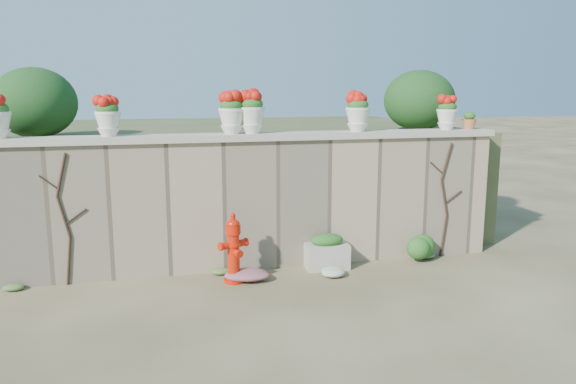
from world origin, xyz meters
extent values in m
plane|color=#4E4127|center=(0.00, 0.00, 0.00)|extent=(80.00, 80.00, 0.00)
cube|color=#9E8769|center=(0.00, 1.80, 1.00)|extent=(8.00, 0.40, 2.00)
cube|color=#B9B09C|center=(0.00, 1.80, 2.05)|extent=(8.10, 0.52, 0.10)
cube|color=#384C23|center=(0.00, 5.00, 1.00)|extent=(9.00, 6.00, 2.00)
ellipsoid|color=#143814|center=(-3.20, 3.00, 2.55)|extent=(1.30, 1.30, 1.10)
ellipsoid|color=#143814|center=(3.40, 3.00, 2.55)|extent=(1.30, 1.30, 1.10)
cylinder|color=black|center=(-2.66, 1.58, 0.35)|extent=(0.12, 0.04, 0.70)
cylinder|color=black|center=(-2.69, 1.58, 1.00)|extent=(0.17, 0.04, 0.61)
cylinder|color=black|center=(-2.67, 1.58, 1.60)|extent=(0.18, 0.04, 0.61)
cylinder|color=black|center=(-2.52, 1.58, 1.00)|extent=(0.30, 0.02, 0.22)
cylinder|color=black|center=(-2.85, 1.58, 1.50)|extent=(0.25, 0.02, 0.21)
cylinder|color=black|center=(3.24, 1.58, 0.35)|extent=(0.12, 0.04, 0.70)
cylinder|color=black|center=(3.22, 1.58, 1.00)|extent=(0.17, 0.04, 0.61)
cylinder|color=black|center=(3.23, 1.58, 1.60)|extent=(0.18, 0.04, 0.61)
cylinder|color=black|center=(3.38, 1.58, 1.00)|extent=(0.30, 0.02, 0.22)
cylinder|color=black|center=(3.05, 1.58, 1.50)|extent=(0.25, 0.02, 0.21)
cylinder|color=red|center=(-0.36, 1.13, 0.03)|extent=(0.29, 0.29, 0.05)
cylinder|color=red|center=(-0.36, 1.13, 0.41)|extent=(0.18, 0.18, 0.64)
cylinder|color=red|center=(-0.36, 1.13, 0.57)|extent=(0.22, 0.22, 0.04)
cylinder|color=red|center=(-0.36, 1.13, 0.79)|extent=(0.22, 0.22, 0.12)
ellipsoid|color=red|center=(-0.36, 1.13, 0.89)|extent=(0.20, 0.20, 0.14)
cylinder|color=red|center=(-0.36, 1.13, 0.97)|extent=(0.07, 0.07, 0.10)
cylinder|color=red|center=(-0.49, 1.08, 0.57)|extent=(0.17, 0.15, 0.10)
cylinder|color=red|center=(-0.22, 1.19, 0.57)|extent=(0.17, 0.15, 0.10)
cylinder|color=red|center=(-0.31, 1.03, 0.46)|extent=(0.13, 0.13, 0.09)
cube|color=#B9B09C|center=(1.15, 1.43, 0.19)|extent=(0.68, 0.41, 0.39)
ellipsoid|color=#1E5119|center=(1.15, 1.43, 0.45)|extent=(0.52, 0.33, 0.20)
ellipsoid|color=#1E5119|center=(2.71, 1.38, 0.26)|extent=(0.55, 0.50, 0.53)
ellipsoid|color=#BD2575|center=(-0.12, 1.13, 0.11)|extent=(0.80, 0.54, 0.21)
ellipsoid|color=white|center=(1.13, 1.02, 0.08)|extent=(0.45, 0.36, 0.16)
ellipsoid|color=#1E5119|center=(-2.03, 1.80, 2.49)|extent=(0.32, 0.32, 0.19)
ellipsoid|color=red|center=(-2.03, 1.80, 2.57)|extent=(0.28, 0.28, 0.20)
ellipsoid|color=#1E5119|center=(-0.26, 1.80, 2.53)|extent=(0.34, 0.34, 0.20)
ellipsoid|color=red|center=(-0.26, 1.80, 2.61)|extent=(0.30, 0.30, 0.21)
ellipsoid|color=#1E5119|center=(0.05, 1.80, 2.54)|extent=(0.35, 0.35, 0.21)
ellipsoid|color=red|center=(0.05, 1.80, 2.63)|extent=(0.31, 0.31, 0.22)
ellipsoid|color=#1E5119|center=(1.75, 1.80, 2.52)|extent=(0.33, 0.33, 0.20)
ellipsoid|color=red|center=(1.75, 1.80, 2.60)|extent=(0.29, 0.29, 0.21)
ellipsoid|color=#1E5119|center=(3.31, 1.80, 2.47)|extent=(0.30, 0.30, 0.18)
ellipsoid|color=red|center=(3.31, 1.80, 2.55)|extent=(0.26, 0.26, 0.19)
ellipsoid|color=#1E5119|center=(3.73, 1.80, 2.31)|extent=(0.19, 0.19, 0.13)
camera|label=1|loc=(-1.43, -6.62, 2.80)|focal=35.00mm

